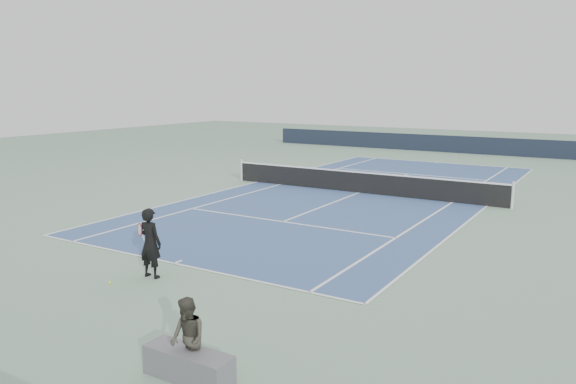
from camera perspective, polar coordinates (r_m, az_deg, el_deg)
The scene contains 7 objects.
ground at distance 25.04m, azimuth 7.22°, elevation -0.09°, with size 80.00×80.00×0.00m, color gray.
court_surface at distance 25.04m, azimuth 7.22°, elevation -0.08°, with size 10.97×23.77×0.01m, color #375283.
tennis_net at distance 24.95m, azimuth 7.25°, elevation 1.05°, with size 12.90×0.10×1.07m.
windscreen_far at distance 41.79m, azimuth 17.37°, elevation 4.61°, with size 30.00×0.25×1.20m, color black.
tennis_player at distance 14.13m, azimuth -13.84°, elevation -5.04°, with size 0.79×0.50×1.74m.
tennis_ball at distance 14.14m, azimuth -17.63°, elevation -8.77°, with size 0.07×0.07×0.07m, color #D5E72F.
spectator_bench at distance 9.38m, azimuth -10.11°, elevation -15.60°, with size 1.60×1.07×1.36m.
Camera 1 is at (9.99, -22.50, 4.60)m, focal length 35.00 mm.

